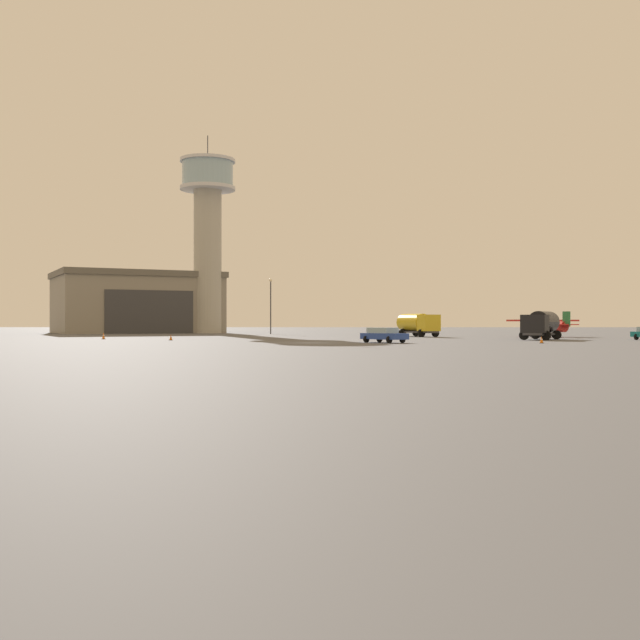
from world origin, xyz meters
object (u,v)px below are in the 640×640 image
Objects in this scene: traffic_cone_near_left at (542,340)px; traffic_cone_near_right at (104,336)px; airplane_red at (546,325)px; traffic_cone_mid_apron at (171,337)px; light_post_north at (271,301)px; control_tower at (208,224)px; car_blue at (384,335)px; truck_fuel_tanker_black at (541,324)px; truck_fuel_tanker_yellow at (418,324)px.

traffic_cone_near_left is 46.23m from traffic_cone_near_right.
traffic_cone_mid_apron is at bearing 84.36° from airplane_red.
light_post_north reaches higher than traffic_cone_near_left.
traffic_cone_near_left is at bearing -18.79° from traffic_cone_near_right.
car_blue is at bearing -65.88° from control_tower.
traffic_cone_near_right reaches higher than traffic_cone_near_left.
traffic_cone_near_left is at bearing -16.08° from traffic_cone_mid_apron.
truck_fuel_tanker_black is at bearing 83.70° from car_blue.
truck_fuel_tanker_black is at bearing -46.38° from control_tower.
truck_fuel_tanker_black is at bearing 134.71° from airplane_red.
car_blue is at bearing 112.68° from airplane_red.
traffic_cone_near_left is 36.73m from traffic_cone_mid_apron.
control_tower is at bearing -159.61° from truck_fuel_tanker_yellow.
airplane_red is 1.50× the size of truck_fuel_tanker_black.
car_blue is 32.88m from traffic_cone_near_right.
traffic_cone_near_left is at bearing 135.76° from airplane_red.
car_blue is (26.08, -58.23, -17.61)m from control_tower.
traffic_cone_mid_apron is at bearing 163.92° from traffic_cone_near_left.
traffic_cone_near_left is at bearing -56.04° from control_tower.
truck_fuel_tanker_black is at bearing -1.56° from traffic_cone_near_right.
control_tower is 4.92× the size of truck_fuel_tanker_black.
truck_fuel_tanker_yellow reaches higher than traffic_cone_mid_apron.
car_blue is 0.53× the size of light_post_north.
airplane_red is 13.98× the size of traffic_cone_near_right.
airplane_red is 34.88m from car_blue.
traffic_cone_mid_apron is at bearing -29.14° from traffic_cone_near_right.
truck_fuel_tanker_black reaches higher than truck_fuel_tanker_yellow.
traffic_cone_mid_apron is at bearing -54.39° from truck_fuel_tanker_black.
truck_fuel_tanker_black is at bearing 5.03° from traffic_cone_mid_apron.
traffic_cone_near_right is at bearing -60.99° from truck_fuel_tanker_black.
control_tower is at bearing 28.88° from airplane_red.
airplane_red is at bearing 73.92° from traffic_cone_near_left.
truck_fuel_tanker_black is 0.79× the size of light_post_north.
control_tower is 4.65× the size of truck_fuel_tanker_yellow.
traffic_cone_near_left is at bearing 15.63° from truck_fuel_tanker_black.
airplane_red is 1.42× the size of truck_fuel_tanker_yellow.
traffic_cone_near_left is (-8.12, -28.17, -1.18)m from airplane_red.
light_post_north reaches higher than airplane_red.
control_tower reaches higher than airplane_red.
traffic_cone_near_right is (-29.86, 13.76, -0.38)m from car_blue.
traffic_cone_mid_apron is (4.68, -49.19, -18.06)m from control_tower.
control_tower is at bearing 162.40° from car_blue.
control_tower is at bearing -105.81° from truck_fuel_tanker_black.
car_blue is 6.23× the size of traffic_cone_near_right.
truck_fuel_tanker_yellow is 33.64m from traffic_cone_mid_apron.
truck_fuel_tanker_yellow is (-11.44, 15.92, -0.01)m from truck_fuel_tanker_black.
light_post_north is (-20.63, 19.93, 3.41)m from truck_fuel_tanker_yellow.
traffic_cone_mid_apron is (-38.93, -3.43, -1.40)m from truck_fuel_tanker_black.
light_post_north is (-32.08, 35.85, 3.41)m from truck_fuel_tanker_black.
truck_fuel_tanker_black is 47.43m from traffic_cone_near_right.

